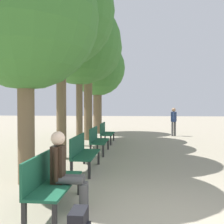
% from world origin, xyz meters
% --- Properties ---
extents(bench_row_0, '(0.52, 1.57, 0.94)m').
position_xyz_m(bench_row_0, '(-1.89, 0.48, 0.53)').
color(bench_row_0, '#195138').
rests_on(bench_row_0, ground_plane).
extents(bench_row_1, '(0.52, 1.57, 0.94)m').
position_xyz_m(bench_row_1, '(-1.89, 3.02, 0.53)').
color(bench_row_1, '#195138').
rests_on(bench_row_1, ground_plane).
extents(bench_row_2, '(0.52, 1.57, 0.94)m').
position_xyz_m(bench_row_2, '(-1.89, 5.57, 0.53)').
color(bench_row_2, '#195138').
rests_on(bench_row_2, ground_plane).
extents(bench_row_3, '(0.52, 1.57, 0.94)m').
position_xyz_m(bench_row_3, '(-1.89, 8.11, 0.53)').
color(bench_row_3, '#195138').
rests_on(bench_row_3, ground_plane).
extents(tree_row_0, '(3.28, 3.28, 5.37)m').
position_xyz_m(tree_row_0, '(-2.91, 1.82, 3.71)').
color(tree_row_0, brown).
rests_on(tree_row_0, ground_plane).
extents(tree_row_1, '(3.54, 3.54, 6.56)m').
position_xyz_m(tree_row_1, '(-2.91, 4.47, 4.77)').
color(tree_row_1, brown).
rests_on(tree_row_1, ground_plane).
extents(tree_row_2, '(3.64, 3.64, 6.30)m').
position_xyz_m(tree_row_2, '(-2.91, 7.11, 4.46)').
color(tree_row_2, brown).
rests_on(tree_row_2, ground_plane).
extents(tree_row_3, '(3.49, 3.49, 6.43)m').
position_xyz_m(tree_row_3, '(-2.91, 9.10, 4.64)').
color(tree_row_3, brown).
rests_on(tree_row_3, ground_plane).
extents(tree_row_4, '(3.51, 3.51, 5.92)m').
position_xyz_m(tree_row_4, '(-2.91, 12.23, 4.11)').
color(tree_row_4, brown).
rests_on(tree_row_4, ground_plane).
extents(person_seated, '(0.62, 0.35, 1.31)m').
position_xyz_m(person_seated, '(-1.64, 0.50, 0.70)').
color(person_seated, '#4C4C4C').
rests_on(person_seated, ground_plane).
extents(pedestrian_near, '(0.33, 0.29, 1.63)m').
position_xyz_m(pedestrian_near, '(1.72, 11.14, 0.93)').
color(pedestrian_near, '#4C4C4C').
rests_on(pedestrian_near, ground_plane).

